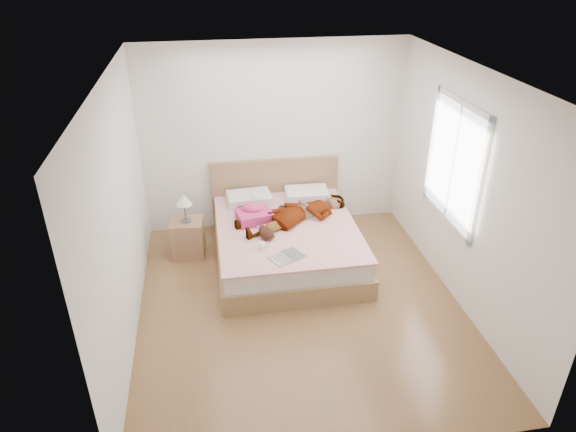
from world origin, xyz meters
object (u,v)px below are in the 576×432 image
Objects in this scene: nightstand at (188,235)px; coffee_mug at (262,246)px; plush_toy at (266,233)px; bed at (286,238)px; towel at (254,214)px; woman at (296,210)px; phone at (253,193)px; magazine at (288,257)px.

coffee_mug is at bearing -43.83° from nightstand.
bed is at bearing 49.94° from plush_toy.
towel reaches higher than coffee_mug.
nightstand is at bearing 168.27° from bed.
phone is at bearing -151.70° from woman.
nightstand is at bearing 137.06° from magazine.
magazine is 1.58m from nightstand.
towel is at bearing 91.62° from coffee_mug.
bed reaches higher than plush_toy.
nightstand is at bearing 170.16° from towel.
towel reaches higher than woman.
magazine is 0.50m from plush_toy.
magazine is at bearing -72.74° from towel.
towel is at bearing -114.72° from woman.
towel is at bearing 164.18° from bed.
towel is at bearing 107.26° from magazine.
bed is 0.85m from magazine.
woman is 0.86m from coffee_mug.
woman reaches higher than magazine.
magazine is 4.06× the size of coffee_mug.
nightstand is at bearing -119.79° from woman.
magazine is (0.25, -1.30, -0.19)m from phone.
nightstand is (-1.15, 1.07, -0.23)m from magazine.
phone is 0.94× the size of coffee_mug.
nightstand reaches higher than towel.
woman is 0.38m from bed.
coffee_mug is 0.25m from plush_toy.
woman reaches higher than plush_toy.
bed reaches higher than coffee_mug.
woman is at bearing -61.70° from phone.
woman is at bearing 74.58° from magazine.
magazine is at bearing -67.52° from plush_toy.
towel is 0.47m from plush_toy.
phone reaches higher than plush_toy.
phone is at bearing 84.86° from towel.
plush_toy is (0.06, -0.84, -0.13)m from phone.
woman is 0.76× the size of bed.
phone reaches higher than woman.
magazine is (-0.25, -0.90, -0.10)m from woman.
magazine is at bearing -97.34° from bed.
phone and towel have the same top height.
towel is 0.93m from nightstand.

